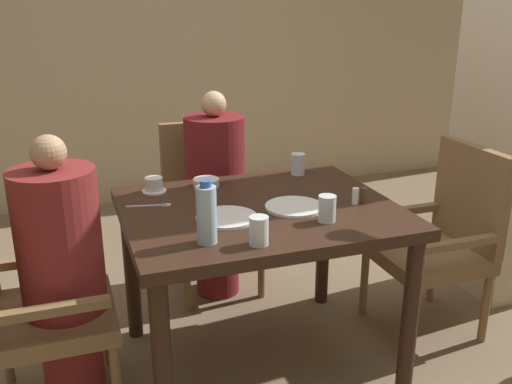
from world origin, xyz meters
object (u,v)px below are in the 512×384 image
glass_tall_mid (327,209)px  diner_in_left_chair (63,274)px  diner_in_far_chair (216,194)px  chair_right_side (443,235)px  chair_left_side (26,299)px  plate_main_left (227,217)px  glass_tall_far (259,231)px  water_bottle (207,214)px  teacup_with_saucer (154,185)px  glass_tall_near (298,164)px  plate_main_right (294,207)px  bowl_small (206,183)px  chair_far_side (209,201)px

glass_tall_mid → diner_in_left_chair: bearing=166.4°
diner_in_far_chair → chair_right_side: bearing=-36.6°
chair_left_side → plate_main_left: (0.78, -0.09, 0.27)m
plate_main_left → glass_tall_far: glass_tall_far is taller
chair_right_side → plate_main_left: 1.16m
water_bottle → glass_tall_mid: 0.50m
chair_left_side → glass_tall_far: 0.95m
teacup_with_saucer → glass_tall_near: glass_tall_near is taller
plate_main_right → bowl_small: bowl_small is taller
chair_right_side → plate_main_right: chair_right_side is taller
chair_far_side → glass_tall_near: size_ratio=8.82×
plate_main_right → glass_tall_mid: (0.06, -0.18, 0.05)m
diner_in_left_chair → glass_tall_near: size_ratio=10.73×
water_bottle → diner_in_far_chair: bearing=73.1°
bowl_small → chair_right_side: bearing=-17.3°
water_bottle → chair_right_side: bearing=12.9°
chair_left_side → teacup_with_saucer: size_ratio=8.41×
diner_in_far_chair → plate_main_left: 0.83m
chair_left_side → bowl_small: 0.92m
glass_tall_far → diner_in_far_chair: bearing=82.9°
glass_tall_far → chair_far_side: bearing=83.7°
chair_far_side → bowl_small: (-0.14, -0.51, 0.28)m
plate_main_left → chair_right_side: bearing=4.5°
chair_right_side → glass_tall_far: size_ratio=8.82×
diner_in_far_chair → plate_main_right: 0.80m
teacup_with_saucer → diner_in_left_chair: bearing=-141.3°
diner_in_left_chair → teacup_with_saucer: 0.58m
glass_tall_mid → diner_in_far_chair: bearing=101.5°
diner_in_left_chair → glass_tall_mid: size_ratio=10.73×
teacup_with_saucer → chair_far_side: bearing=52.9°
teacup_with_saucer → water_bottle: (0.08, -0.63, 0.08)m
plate_main_left → glass_tall_mid: 0.40m
diner_in_left_chair → chair_far_side: 1.18m
diner_in_far_chair → teacup_with_saucer: diner_in_far_chair is taller
bowl_small → chair_far_side: bearing=74.2°
chair_left_side → glass_tall_far: (0.82, -0.37, 0.32)m
teacup_with_saucer → bowl_small: teacup_with_saucer is taller
chair_left_side → plate_main_left: chair_left_side is taller
chair_right_side → water_bottle: water_bottle is taller
diner_in_far_chair → plate_main_left: size_ratio=4.63×
glass_tall_far → teacup_with_saucer: bearing=109.8°
plate_main_left → plate_main_right: bearing=4.5°
glass_tall_mid → chair_right_side: bearing=17.7°
plate_main_left → glass_tall_near: glass_tall_near is taller
glass_tall_near → plate_main_left: bearing=-137.5°
diner_in_left_chair → chair_right_side: (1.76, 0.00, -0.08)m
chair_left_side → chair_far_side: (0.95, 0.85, 0.00)m
plate_main_left → plate_main_right: same height
glass_tall_mid → glass_tall_near: bearing=77.0°
plate_main_left → diner_in_left_chair: bearing=172.0°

